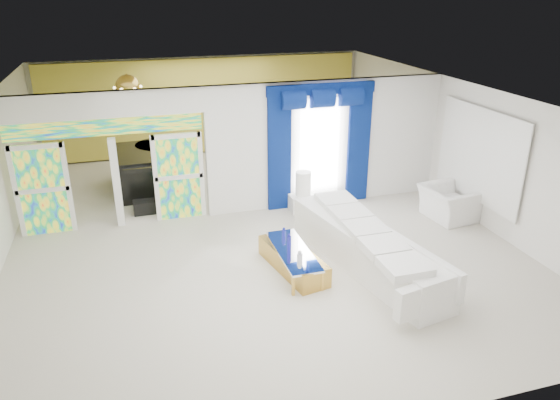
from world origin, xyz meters
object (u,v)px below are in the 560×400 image
object	(u,v)px
white_sofa	(366,249)
grand_piano	(147,170)
coffee_table	(293,260)
console_table	(315,202)
armchair	(448,203)

from	to	relation	value
white_sofa	grand_piano	bearing A→B (deg)	113.05
coffee_table	console_table	xyz separation A→B (m)	(1.38, 2.59, 0.01)
white_sofa	grand_piano	world-z (taller)	grand_piano
console_table	grand_piano	distance (m)	4.53
grand_piano	white_sofa	bearing A→B (deg)	-58.31
white_sofa	armchair	world-z (taller)	white_sofa
white_sofa	coffee_table	xyz separation A→B (m)	(-1.35, 0.30, -0.18)
coffee_table	console_table	distance (m)	2.93
armchair	grand_piano	xyz separation A→B (m)	(-6.47, 3.91, 0.15)
white_sofa	console_table	xyz separation A→B (m)	(0.03, 2.89, -0.18)
white_sofa	console_table	world-z (taller)	white_sofa
coffee_table	console_table	world-z (taller)	console_table
coffee_table	armchair	world-z (taller)	armchair
white_sofa	armchair	xyz separation A→B (m)	(2.78, 1.55, -0.01)
armchair	grand_piano	world-z (taller)	grand_piano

